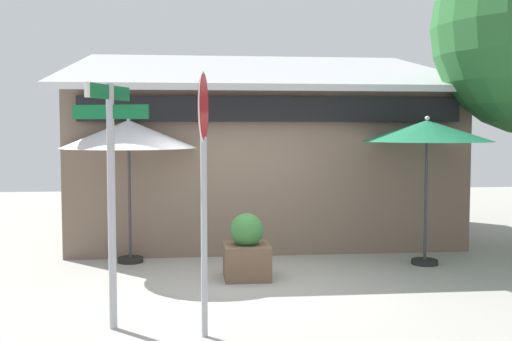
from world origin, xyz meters
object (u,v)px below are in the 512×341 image
(street_sign_post, at_px, (111,177))
(stop_sign, at_px, (204,154))
(patio_umbrella_forest_green_center, at_px, (427,132))
(sidewalk_planter, at_px, (247,250))
(patio_umbrella_ivory_left, at_px, (129,135))

(street_sign_post, relative_size, stop_sign, 0.96)
(street_sign_post, xyz_separation_m, patio_umbrella_forest_green_center, (4.83, 2.88, 0.49))
(sidewalk_planter, bearing_deg, street_sign_post, -128.23)
(stop_sign, height_order, patio_umbrella_ivory_left, stop_sign)
(patio_umbrella_ivory_left, bearing_deg, sidewalk_planter, -35.61)
(stop_sign, height_order, sidewalk_planter, stop_sign)
(patio_umbrella_forest_green_center, distance_m, sidewalk_planter, 3.64)
(patio_umbrella_forest_green_center, bearing_deg, sidewalk_planter, -167.77)
(street_sign_post, xyz_separation_m, sidewalk_planter, (1.74, 2.21, -1.32))
(street_sign_post, xyz_separation_m, stop_sign, (1.04, -0.38, 0.28))
(street_sign_post, bearing_deg, stop_sign, -19.95)
(stop_sign, relative_size, sidewalk_planter, 2.90)
(patio_umbrella_forest_green_center, relative_size, sidewalk_planter, 2.49)
(street_sign_post, height_order, stop_sign, stop_sign)
(patio_umbrella_ivory_left, height_order, sidewalk_planter, patio_umbrella_ivory_left)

